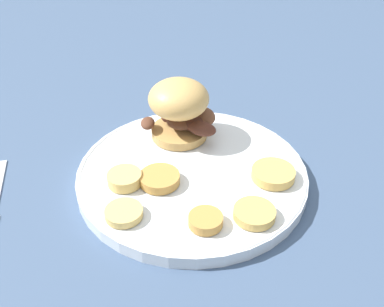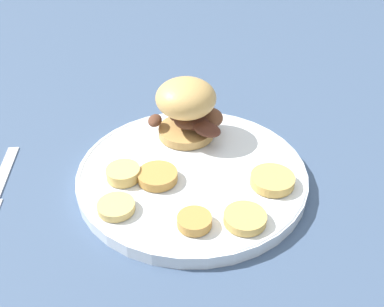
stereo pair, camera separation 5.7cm
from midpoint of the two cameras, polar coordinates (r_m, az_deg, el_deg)
The scene contains 9 objects.
ground_plane at distance 0.60m, azimuth 2.74°, elevation -3.49°, with size 4.00×4.00×0.00m, color #3D5170.
dinner_plate at distance 0.59m, azimuth 2.77°, elevation -2.71°, with size 0.30×0.30×0.02m.
sandwich at distance 0.62m, azimuth 1.75°, elevation 5.77°, with size 0.09×0.11×0.09m.
potato_round_0 at distance 0.50m, azimuth 3.58°, elevation -8.69°, with size 0.04×0.04×0.01m, color #BC8942.
potato_round_1 at distance 0.53m, azimuth -6.56°, elevation -6.85°, with size 0.04×0.04×0.01m, color #DBB766.
potato_round_2 at distance 0.57m, azimuth -5.90°, elevation -2.61°, with size 0.04×0.04×0.01m, color #DBB766.
potato_round_3 at distance 0.57m, azimuth 13.00°, elevation -3.41°, with size 0.05×0.05×0.01m, color tan.
potato_round_4 at distance 0.51m, azimuth 9.94°, elevation -8.24°, with size 0.05×0.05×0.01m, color tan.
potato_round_5 at distance 0.56m, azimuth -1.53°, elevation -2.99°, with size 0.05×0.05×0.01m, color #BC8942.
Camera 2 is at (-0.46, 0.05, 0.38)m, focal length 42.00 mm.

